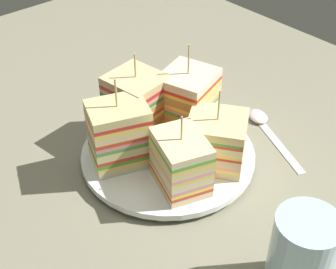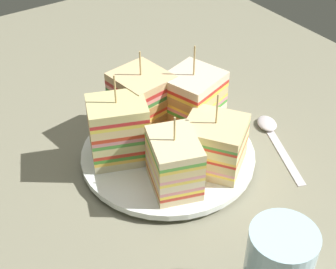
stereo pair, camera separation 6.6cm
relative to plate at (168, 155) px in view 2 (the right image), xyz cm
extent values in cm
cube|color=gray|center=(0.00, 0.00, -1.88)|extent=(120.86, 95.42, 1.80)
cylinder|color=white|center=(0.00, 0.00, -0.62)|extent=(15.10, 15.10, 0.73)
cylinder|color=white|center=(0.00, 0.00, 0.19)|extent=(24.36, 24.36, 0.89)
cube|color=#D1BB81|center=(-5.72, -3.49, 1.22)|extent=(10.28, 10.16, 1.16)
cube|color=#9E7242|center=(-2.70, -1.33, 1.22)|extent=(4.28, 5.81, 1.16)
cube|color=yellow|center=(-5.72, -3.49, 2.00)|extent=(10.28, 10.16, 0.41)
cube|color=pink|center=(-5.72, -3.49, 2.40)|extent=(10.28, 10.16, 0.41)
cube|color=#D0BA84|center=(-5.72, -3.49, 3.18)|extent=(10.28, 10.16, 1.16)
cube|color=#B2844C|center=(-2.70, -1.33, 3.18)|extent=(4.28, 5.81, 1.16)
cube|color=red|center=(-5.72, -3.49, 3.96)|extent=(10.28, 10.16, 0.41)
cube|color=#F6CD50|center=(-5.72, -3.49, 4.37)|extent=(10.28, 10.16, 0.41)
cube|color=beige|center=(-5.72, -3.49, 5.15)|extent=(10.28, 10.16, 1.16)
cube|color=#B2844C|center=(-2.70, -1.33, 5.15)|extent=(4.28, 5.81, 1.16)
cube|color=red|center=(-5.72, -3.49, 5.93)|extent=(10.28, 10.16, 0.41)
cube|color=#509746|center=(-5.72, -3.49, 6.34)|extent=(10.28, 10.16, 0.41)
cube|color=#DFC389|center=(-5.72, -3.49, 7.12)|extent=(10.28, 10.16, 1.16)
cylinder|color=tan|center=(-5.72, -3.49, 9.85)|extent=(0.24, 0.24, 4.31)
cube|color=beige|center=(2.69, -6.13, 1.24)|extent=(8.93, 9.33, 1.20)
cube|color=#B2844C|center=(1.57, -2.60, 1.24)|extent=(6.59, 2.35, 1.20)
cube|color=red|center=(2.69, -6.13, 2.10)|extent=(8.93, 9.33, 0.53)
cube|color=#FCD955|center=(2.69, -6.13, 2.63)|extent=(8.93, 9.33, 0.53)
cube|color=pink|center=(2.69, -6.13, 3.16)|extent=(8.93, 9.33, 0.53)
cube|color=beige|center=(2.69, -6.13, 4.03)|extent=(8.93, 9.33, 1.20)
cube|color=#B2844C|center=(1.57, -2.60, 4.03)|extent=(6.59, 2.35, 1.20)
cube|color=green|center=(2.69, -6.13, 4.89)|extent=(8.93, 9.33, 0.53)
cube|color=pink|center=(2.69, -6.13, 5.42)|extent=(8.93, 9.33, 0.53)
cube|color=yellow|center=(2.69, -6.13, 5.95)|extent=(8.93, 9.33, 0.53)
cube|color=#D1B67B|center=(2.69, -6.13, 6.81)|extent=(8.93, 9.33, 1.20)
cube|color=#B2844C|center=(1.57, -2.60, 6.81)|extent=(6.59, 2.35, 1.20)
cube|color=yellow|center=(2.69, -6.13, 7.68)|extent=(8.93, 9.33, 0.53)
cube|color=red|center=(2.69, -6.13, 8.21)|extent=(8.93, 9.33, 0.53)
cube|color=beige|center=(2.69, -6.13, 9.07)|extent=(8.93, 9.33, 1.20)
cylinder|color=tan|center=(2.69, -6.13, 11.89)|extent=(0.24, 0.24, 4.44)
cube|color=#D7C181|center=(6.69, -0.31, 1.19)|extent=(8.51, 7.98, 1.10)
cube|color=#B2844C|center=(3.02, -0.86, 1.19)|extent=(1.30, 6.77, 1.10)
cube|color=pink|center=(6.69, -0.31, 2.03)|extent=(8.51, 7.98, 0.59)
cube|color=red|center=(6.69, -0.31, 2.62)|extent=(8.51, 7.98, 0.59)
cube|color=#F9C94B|center=(6.69, -0.31, 3.21)|extent=(8.51, 7.98, 0.59)
cube|color=beige|center=(6.69, -0.31, 4.06)|extent=(8.51, 7.98, 1.10)
cube|color=#9E7242|center=(3.02, -0.86, 4.06)|extent=(1.30, 6.77, 1.10)
cube|color=#F6C752|center=(6.69, -0.31, 4.90)|extent=(8.51, 7.98, 0.59)
cube|color=red|center=(6.69, -0.31, 5.49)|extent=(8.51, 7.98, 0.59)
cube|color=#DEC383|center=(6.69, -0.31, 6.34)|extent=(8.51, 7.98, 1.10)
cube|color=#B2844C|center=(3.02, -0.86, 6.34)|extent=(1.30, 6.77, 1.10)
cube|color=#3D833E|center=(6.69, -0.31, 7.18)|extent=(8.51, 7.98, 0.59)
cube|color=pink|center=(6.69, -0.31, 7.77)|extent=(8.51, 7.98, 0.59)
cube|color=red|center=(6.69, -0.31, 8.36)|extent=(8.51, 7.98, 0.59)
cube|color=#DDBA86|center=(6.69, -0.31, 9.21)|extent=(8.51, 7.98, 1.10)
cylinder|color=tan|center=(6.69, -0.31, 11.56)|extent=(0.24, 0.24, 3.61)
cube|color=beige|center=(2.86, 6.05, 1.22)|extent=(8.34, 9.24, 1.15)
cube|color=#9E7242|center=(1.52, 2.60, 1.22)|extent=(5.59, 2.42, 1.15)
cube|color=#FDCB4F|center=(2.86, 6.05, 2.07)|extent=(8.34, 9.24, 0.55)
cube|color=#499B37|center=(2.86, 6.05, 2.61)|extent=(8.34, 9.24, 0.55)
cube|color=red|center=(2.86, 6.05, 3.16)|extent=(8.34, 9.24, 0.55)
cube|color=beige|center=(2.86, 6.05, 4.01)|extent=(8.34, 9.24, 1.15)
cube|color=#9E7242|center=(1.52, 2.60, 4.01)|extent=(5.59, 2.42, 1.15)
cube|color=#4B993F|center=(2.86, 6.05, 4.86)|extent=(8.34, 9.24, 0.55)
cube|color=pink|center=(2.86, 6.05, 5.41)|extent=(8.34, 9.24, 0.55)
cube|color=red|center=(2.86, 6.05, 5.95)|extent=(8.34, 9.24, 0.55)
cube|color=beige|center=(2.86, 6.05, 6.80)|extent=(8.34, 9.24, 1.15)
cube|color=#B2844C|center=(1.52, 2.60, 6.80)|extent=(5.59, 2.42, 1.15)
cube|color=#F4D950|center=(2.86, 6.05, 7.65)|extent=(8.34, 9.24, 0.55)
cube|color=red|center=(2.86, 6.05, 8.20)|extent=(8.34, 9.24, 0.55)
cube|color=#D0C481|center=(2.86, 6.05, 9.05)|extent=(8.34, 9.24, 1.15)
cylinder|color=tan|center=(2.86, 6.05, 11.63)|extent=(0.24, 0.24, 4.01)
cube|color=beige|center=(-5.94, 3.09, 1.14)|extent=(9.01, 7.84, 1.00)
cube|color=#B2844C|center=(-2.43, 1.89, 1.14)|extent=(2.10, 5.37, 1.00)
cube|color=red|center=(-5.94, 3.09, 1.89)|extent=(9.01, 7.84, 0.48)
cube|color=yellow|center=(-5.94, 3.09, 2.37)|extent=(9.01, 7.84, 0.48)
cube|color=#D8858A|center=(-5.94, 3.09, 2.85)|extent=(9.01, 7.84, 0.48)
cube|color=beige|center=(-5.94, 3.09, 3.60)|extent=(9.01, 7.84, 1.00)
cube|color=#9E7242|center=(-2.43, 1.89, 3.60)|extent=(2.10, 5.37, 1.00)
cube|color=#F0D04F|center=(-5.94, 3.09, 4.34)|extent=(9.01, 7.84, 0.48)
cube|color=pink|center=(-5.94, 3.09, 4.83)|extent=(9.01, 7.84, 0.48)
cube|color=beige|center=(-5.94, 3.09, 5.57)|extent=(9.01, 7.84, 1.00)
cube|color=#9E7242|center=(-2.43, 1.89, 5.57)|extent=(2.10, 5.37, 1.00)
cube|color=#ECC74C|center=(-5.94, 3.09, 6.31)|extent=(9.01, 7.84, 0.48)
cube|color=#54A13F|center=(-5.94, 3.09, 6.80)|extent=(9.01, 7.84, 0.48)
cube|color=beige|center=(-5.94, 3.09, 7.54)|extent=(9.01, 7.84, 1.00)
cylinder|color=tan|center=(-5.94, 3.09, 9.72)|extent=(0.24, 0.24, 3.35)
cylinder|color=#DEC863|center=(0.43, 0.53, 0.94)|extent=(5.20, 5.19, 0.65)
cylinder|color=#DFB766|center=(-0.64, 2.23, 1.27)|extent=(4.94, 4.93, 0.62)
cylinder|color=#E1BF65|center=(1.28, 0.17, 1.97)|extent=(4.71, 4.71, 0.69)
cylinder|color=#EABE6B|center=(0.14, 1.36, 2.09)|extent=(4.32, 4.31, 0.44)
cylinder|color=#EACB6F|center=(0.36, 0.71, 3.33)|extent=(3.99, 4.00, 0.78)
cylinder|color=#ECD674|center=(1.71, 1.45, 2.96)|extent=(5.27, 5.27, 0.74)
cube|color=silver|center=(-8.98, -14.22, -0.86)|extent=(11.54, 5.80, 0.25)
ellipsoid|color=silver|center=(-1.99, -17.18, -0.48)|extent=(4.73, 4.15, 1.00)
cylinder|color=#AFD4E5|center=(-24.54, 3.42, 4.12)|extent=(6.77, 6.77, 10.21)
camera|label=1|loc=(-39.00, 34.50, 44.65)|focal=51.92mm
camera|label=2|loc=(-43.06, 29.27, 44.65)|focal=51.92mm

